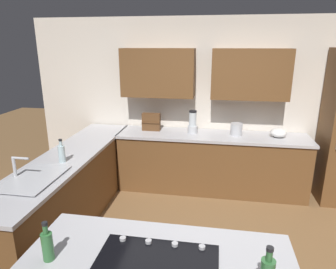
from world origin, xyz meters
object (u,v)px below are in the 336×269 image
Objects in this scene: oil_bottle at (47,245)px; kettle at (236,129)px; blender at (193,123)px; mixing_bowl at (278,133)px; sink_unit at (33,178)px; dish_soap_bottle at (62,153)px; cooktop at (155,269)px; spice_rack at (151,122)px.

kettle is at bearing -113.67° from oil_bottle.
blender is 1.25m from mixing_bowl.
dish_soap_bottle is at bearing -96.95° from sink_unit.
cooktop is at bearing 144.85° from sink_unit.
dish_soap_bottle is at bearing -64.56° from oil_bottle.
cooktop is 3.25× the size of mixing_bowl.
dish_soap_bottle is at bearing -47.09° from cooktop.
mixing_bowl is 2.98m from dish_soap_bottle.
sink_unit is 2.49× the size of spice_rack.
mixing_bowl is at bearing -151.57° from dish_soap_bottle.
kettle is at bearing -101.92° from cooktop.
spice_rack reaches higher than mixing_bowl.
kettle is at bearing 0.00° from mixing_bowl.
sink_unit reaches higher than mixing_bowl.
spice_rack is 1.02× the size of dish_soap_bottle.
spice_rack is at bearing -1.87° from kettle.
cooktop is (-1.46, 1.03, -0.01)m from sink_unit.
dish_soap_bottle reaches higher than mixing_bowl.
spice_rack reaches higher than kettle.
spice_rack is 1.63m from dish_soap_bottle.
spice_rack reaches higher than cooktop.
oil_bottle is at bearing 90.15° from spice_rack.
cooktop is at bearing 102.94° from spice_rack.
sink_unit is 2.63× the size of oil_bottle.
oil_bottle is (1.89, 2.95, 0.04)m from mixing_bowl.
sink_unit is 3.28m from mixing_bowl.
blender is at bearing 0.00° from kettle.
mixing_bowl is (-1.25, 0.00, -0.09)m from blender.
spice_rack is 1.06× the size of oil_bottle.
dish_soap_bottle is (0.72, 1.46, -0.03)m from spice_rack.
dish_soap_bottle reaches higher than cooktop.
cooktop is 2.17× the size of blender.
mixing_bowl is at bearing -144.67° from sink_unit.
mixing_bowl is 3.50m from oil_bottle.
kettle is (-2.08, -1.90, 0.07)m from sink_unit.
blender is at bearing -89.37° from cooktop.
sink_unit is 2.00× the size of blender.
dish_soap_bottle is at bearing 35.08° from kettle.
blender is 0.65m from kettle.
dish_soap_bottle is (1.40, -1.51, 0.10)m from cooktop.
blender is (-1.43, -1.90, 0.13)m from sink_unit.
blender is 0.65m from spice_rack.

